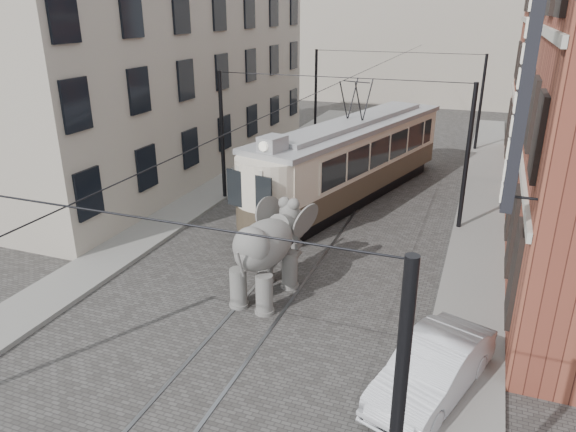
% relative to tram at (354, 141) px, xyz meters
% --- Properties ---
extents(ground, '(120.00, 120.00, 0.00)m').
position_rel_tram_xyz_m(ground, '(-0.03, -8.41, -2.77)').
color(ground, '#454240').
extents(tram_rails, '(1.54, 80.00, 0.02)m').
position_rel_tram_xyz_m(tram_rails, '(-0.03, -8.41, -2.76)').
color(tram_rails, slate).
rests_on(tram_rails, ground).
extents(sidewalk_right, '(2.00, 60.00, 0.15)m').
position_rel_tram_xyz_m(sidewalk_right, '(5.97, -8.41, -2.70)').
color(sidewalk_right, slate).
rests_on(sidewalk_right, ground).
extents(sidewalk_left, '(2.00, 60.00, 0.15)m').
position_rel_tram_xyz_m(sidewalk_left, '(-6.53, -8.41, -2.70)').
color(sidewalk_left, slate).
rests_on(sidewalk_left, ground).
extents(stucco_building, '(7.00, 24.00, 10.00)m').
position_rel_tram_xyz_m(stucco_building, '(-11.03, 1.59, 2.23)').
color(stucco_building, '#A19885').
rests_on(stucco_building, ground).
extents(distant_block, '(28.00, 10.00, 14.00)m').
position_rel_tram_xyz_m(distant_block, '(-0.03, 31.59, 4.23)').
color(distant_block, '#A19885').
rests_on(distant_block, ground).
extents(catenary, '(11.00, 30.20, 6.00)m').
position_rel_tram_xyz_m(catenary, '(-0.23, -3.41, 0.23)').
color(catenary, black).
rests_on(catenary, ground).
extents(tram, '(6.50, 14.24, 5.55)m').
position_rel_tram_xyz_m(tram, '(0.00, 0.00, 0.00)').
color(tram, beige).
rests_on(tram, ground).
extents(elephant, '(2.89, 4.76, 2.80)m').
position_rel_tram_xyz_m(elephant, '(-0.20, -10.26, -1.38)').
color(elephant, '#5C5955').
rests_on(elephant, ground).
extents(parked_car, '(2.79, 4.51, 1.40)m').
position_rel_tram_xyz_m(parked_car, '(5.29, -13.13, -2.07)').
color(parked_car, '#B8B8BD').
rests_on(parked_car, ground).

